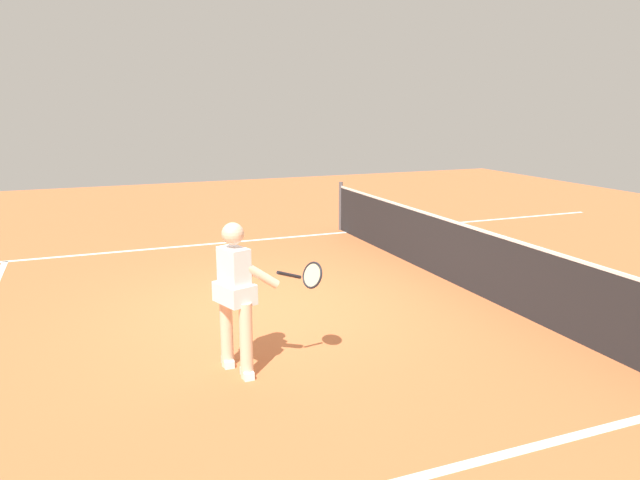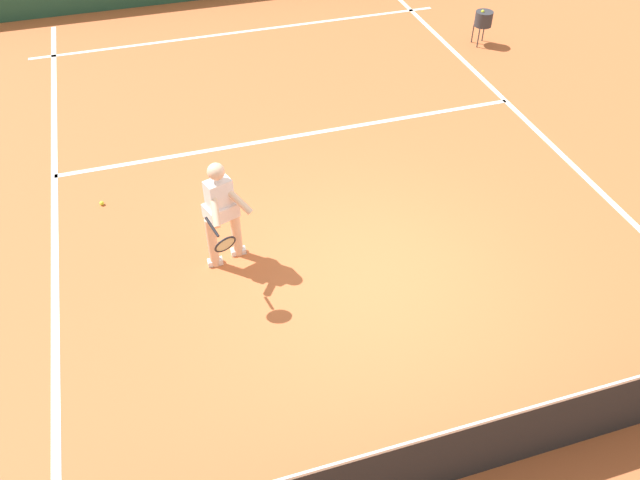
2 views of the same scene
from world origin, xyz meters
name	(u,v)px [view 2 (image 2 of 2)]	position (x,y,z in m)	size (l,w,h in m)	color
ground_plane	(371,275)	(0.00, 0.00, 0.00)	(27.19, 27.19, 0.00)	#C66638
baseline_marking	(243,32)	(0.00, -7.96, 0.00)	(8.97, 0.10, 0.01)	white
service_line_marking	(298,136)	(0.00, -3.55, 0.00)	(7.97, 0.10, 0.01)	white
sideline_left_marking	(628,218)	(-3.98, 0.00, 0.00)	(0.10, 18.92, 0.01)	white
sideline_right_marking	(55,345)	(3.98, 0.00, 0.00)	(0.10, 18.92, 0.01)	white
court_net	(483,447)	(0.00, 2.93, 0.49)	(8.65, 0.08, 1.04)	#4C4C51
tennis_player	(221,211)	(1.75, -0.85, 0.85)	(0.66, 1.09, 1.55)	beige
tennis_ball_near	(102,203)	(3.31, -2.58, 0.03)	(0.07, 0.07, 0.07)	#D1E533
ball_hopper	(484,19)	(-4.66, -5.87, 0.55)	(0.36, 0.36, 0.74)	#333338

